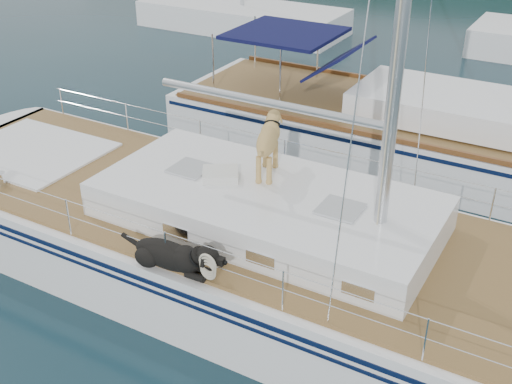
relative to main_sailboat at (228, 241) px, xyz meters
The scene contains 4 objects.
ground 0.68m from the main_sailboat, behind, with size 120.00×120.00×0.00m, color black.
main_sailboat is the anchor object (origin of this frame).
neighbor_sailboat 6.02m from the main_sailboat, 77.80° to the left, with size 11.00×3.50×13.30m.
bg_boat_west 16.18m from the main_sailboat, 120.03° to the left, with size 8.00×3.00×11.65m.
Camera 1 is at (4.88, -7.47, 6.42)m, focal length 45.00 mm.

